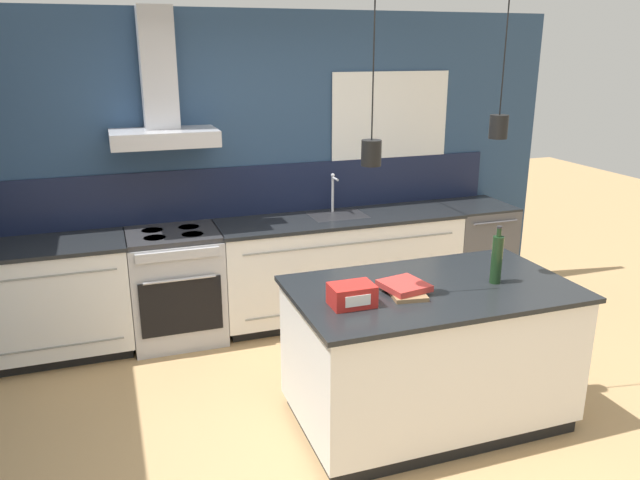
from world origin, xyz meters
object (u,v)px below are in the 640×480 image
Objects in this scene: oven_range at (176,286)px; dishwasher at (472,251)px; bottle_on_island at (497,259)px; book_stack at (404,288)px; red_supply_box at (352,295)px.

dishwasher is (2.77, 0.00, -0.00)m from oven_range.
bottle_on_island is (1.76, -1.78, 0.61)m from oven_range.
oven_range is 1.00× the size of dishwasher.
book_stack is (-0.60, 0.04, -0.13)m from bottle_on_island.
book_stack is (-1.61, -1.74, 0.49)m from dishwasher.
red_supply_box reaches higher than dishwasher.
bottle_on_island is 0.62m from book_stack.
bottle_on_island is 1.46× the size of red_supply_box.
bottle_on_island is at bearing 2.18° from red_supply_box.
bottle_on_island is 0.97m from red_supply_box.
book_stack is 1.45× the size of red_supply_box.
bottle_on_island is at bearing -119.51° from dishwasher.
dishwasher is 2.53× the size of book_stack.
oven_range is 2.77m from dishwasher.
oven_range is 2.57m from bottle_on_island.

